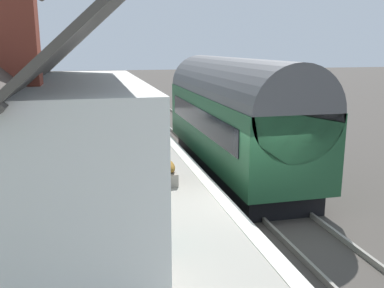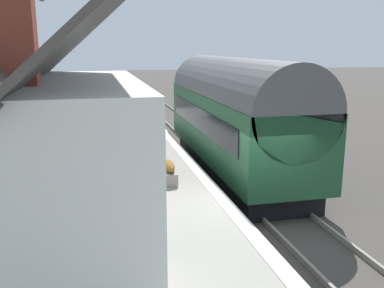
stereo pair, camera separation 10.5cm
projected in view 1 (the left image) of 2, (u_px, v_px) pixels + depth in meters
ground_plane at (265, 231)px, 10.99m from camera, size 160.00×160.00×0.00m
platform at (106, 229)px, 9.94m from camera, size 32.00×6.15×0.98m
platform_edge_coping at (223, 199)px, 10.49m from camera, size 32.00×0.36×0.02m
rail_near at (321, 222)px, 11.35m from camera, size 52.00×0.08×0.14m
rail_far at (272, 228)px, 11.01m from camera, size 52.00×0.08×0.14m
train at (234, 115)px, 15.61m from camera, size 10.25×2.73×4.32m
station_building at (37, 156)px, 7.91m from camera, size 6.60×4.21×6.29m
bench_mid_platform at (123, 116)px, 20.33m from camera, size 1.42×0.50×0.88m
bench_by_lamp at (138, 143)px, 14.52m from camera, size 1.40×0.45×0.88m
bench_near_building at (125, 125)px, 17.90m from camera, size 1.41×0.48×0.88m
planter_edge_far at (107, 116)px, 19.99m from camera, size 0.63×0.63×0.97m
planter_bench_left at (106, 149)px, 14.48m from camera, size 1.04×0.32×0.60m
planter_under_sign at (169, 172)px, 11.80m from camera, size 1.06×0.32×0.61m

